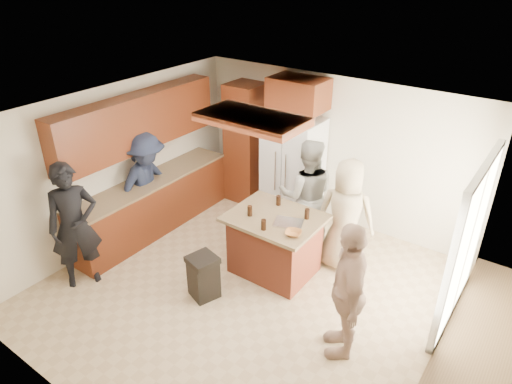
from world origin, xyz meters
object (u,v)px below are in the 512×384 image
Objects in this scene: person_behind_right at (346,216)px; refrigerator at (293,169)px; trash_bin at (204,276)px; person_behind_left at (307,195)px; kitchen_island at (274,244)px; person_front_left at (74,226)px; person_side_right at (348,291)px; person_counter at (148,185)px.

refrigerator is (-1.39, 0.80, 0.04)m from person_behind_right.
trash_bin is at bearing 41.23° from person_behind_right.
person_behind_right is at bearing 139.29° from person_behind_left.
person_behind_left reaches higher than kitchen_island.
trash_bin is (1.61, 0.75, -0.60)m from person_front_left.
person_behind_left is 2.18m from person_side_right.
person_behind_right is 2.72× the size of trash_bin.
person_side_right is at bearing 101.90° from person_behind_left.
person_counter is 1.99m from trash_bin.
trash_bin is at bearing -86.07° from refrigerator.
person_front_left reaches higher than person_counter.
person_behind_right is at bearing 54.94° from trash_bin.
trash_bin is at bearing -115.06° from person_counter.
person_behind_left is at bearing -66.27° from person_counter.
person_side_right is at bearing 6.97° from trash_bin.
person_behind_right is 0.95× the size of refrigerator.
person_counter is 2.79× the size of trash_bin.
refrigerator is (-0.67, 0.67, -0.00)m from person_behind_left.
person_front_left is at bearing -104.76° from person_side_right.
refrigerator is 2.60m from trash_bin.
person_front_left is 1.43× the size of kitchen_island.
refrigerator is (1.60, 1.83, 0.02)m from person_counter.
refrigerator reaches higher than person_behind_right.
person_side_right is (3.56, 0.99, -0.05)m from person_front_left.
trash_bin is at bearing 45.13° from person_behind_left.
person_behind_left is 2.01m from trash_bin.
refrigerator reaches higher than person_side_right.
person_counter is at bearing 158.27° from trash_bin.
person_side_right is 2.76× the size of trash_bin.
person_behind_right reaches higher than trash_bin.
person_behind_left is 1.41× the size of kitchen_island.
kitchen_island is 2.03× the size of trash_bin.
person_counter is (-0.16, 1.46, -0.04)m from person_front_left.
person_front_left is at bearing 21.14° from person_behind_left.
person_behind_right is (0.72, -0.14, -0.04)m from person_behind_left.
person_front_left is at bearing -113.63° from refrigerator.
person_side_right is 1.72m from kitchen_island.
person_behind_right is 0.97× the size of person_counter.
person_side_right reaches higher than trash_bin.
person_counter reaches higher than person_side_right.
person_behind_right is 1.10m from kitchen_island.
refrigerator reaches higher than person_counter.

